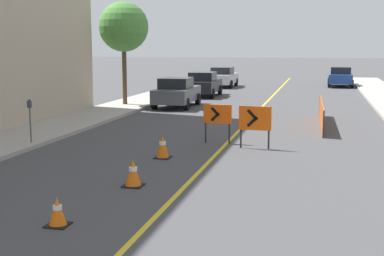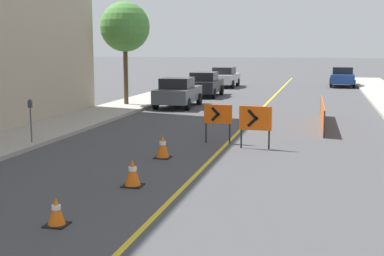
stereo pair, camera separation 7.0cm
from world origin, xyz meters
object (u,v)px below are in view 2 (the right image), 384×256
at_px(arrow_barricade_primary, 218,116).
at_px(traffic_cone_fifth, 163,146).
at_px(traffic_cone_third, 56,212).
at_px(arrow_barricade_secondary, 255,120).
at_px(parked_car_curb_far, 225,77).
at_px(parked_car_curb_mid, 205,84).
at_px(parking_meter_near_curb, 30,112).
at_px(parked_car_curb_near, 178,92).
at_px(traffic_cone_fourth, 133,173).
at_px(street_tree_left_near, 125,27).
at_px(parked_car_opposite_side, 342,77).

bearing_deg(arrow_barricade_primary, traffic_cone_fifth, -110.80).
bearing_deg(traffic_cone_third, traffic_cone_fifth, 88.50).
height_order(traffic_cone_fifth, arrow_barricade_secondary, arrow_barricade_secondary).
bearing_deg(traffic_cone_fifth, parked_car_curb_far, 96.52).
distance_m(parked_car_curb_mid, parking_meter_near_curb, 18.52).
relative_size(traffic_cone_third, parked_car_curb_near, 0.12).
distance_m(traffic_cone_fourth, arrow_barricade_primary, 6.11).
xyz_separation_m(traffic_cone_fifth, arrow_barricade_secondary, (2.45, 2.10, 0.59)).
height_order(parked_car_curb_mid, parking_meter_near_curb, parked_car_curb_mid).
xyz_separation_m(parked_car_curb_far, street_tree_left_near, (-2.73, -14.77, 3.45)).
distance_m(arrow_barricade_primary, parked_car_curb_near, 10.88).
bearing_deg(traffic_cone_fourth, street_tree_left_near, 111.21).
height_order(traffic_cone_third, parking_meter_near_curb, parking_meter_near_curb).
distance_m(parking_meter_near_curb, street_tree_left_near, 12.18).
xyz_separation_m(traffic_cone_third, parked_car_opposite_side, (6.18, 36.06, 0.53)).
bearing_deg(parked_car_curb_far, arrow_barricade_primary, -79.13).
bearing_deg(arrow_barricade_primary, parked_car_curb_far, 100.56).
height_order(traffic_cone_fifth, parked_car_curb_near, parked_car_curb_near).
distance_m(traffic_cone_fifth, parked_car_curb_near, 13.21).
height_order(parked_car_opposite_side, street_tree_left_near, street_tree_left_near).
bearing_deg(arrow_barricade_primary, arrow_barricade_secondary, -26.31).
bearing_deg(traffic_cone_third, arrow_barricade_secondary, 72.50).
distance_m(parked_car_curb_near, parked_car_curb_mid, 6.31).
height_order(parked_car_curb_far, parked_car_opposite_side, same).
relative_size(parking_meter_near_curb, street_tree_left_near, 0.26).
relative_size(arrow_barricade_primary, parked_car_curb_mid, 0.30).
distance_m(traffic_cone_fourth, parked_car_opposite_side, 33.59).
distance_m(traffic_cone_third, parked_car_opposite_side, 36.59).
height_order(parked_car_curb_mid, parked_car_opposite_side, same).
bearing_deg(parked_car_curb_near, street_tree_left_near, -173.58).
xyz_separation_m(parked_car_curb_mid, parking_meter_near_curb, (-1.76, -18.43, 0.34)).
xyz_separation_m(traffic_cone_fourth, street_tree_left_near, (-6.08, 15.68, 3.92)).
bearing_deg(street_tree_left_near, arrow_barricade_primary, -54.26).
height_order(traffic_cone_fourth, parked_car_opposite_side, parked_car_opposite_side).
xyz_separation_m(traffic_cone_fourth, parked_car_curb_far, (-3.35, 30.44, 0.48)).
bearing_deg(traffic_cone_fifth, parked_car_opposite_side, 78.61).
relative_size(arrow_barricade_secondary, parked_car_curb_mid, 0.32).
bearing_deg(parked_car_curb_mid, parked_car_curb_near, -92.08).
xyz_separation_m(parked_car_opposite_side, parking_meter_near_curb, (-10.73, -29.14, 0.34)).
xyz_separation_m(traffic_cone_fourth, parked_car_opposite_side, (5.78, 33.09, 0.48)).
height_order(parked_car_curb_near, parked_car_curb_far, same).
bearing_deg(traffic_cone_third, parking_meter_near_curb, 123.33).
relative_size(traffic_cone_fourth, parked_car_curb_near, 0.15).
xyz_separation_m(arrow_barricade_primary, street_tree_left_near, (-6.95, 9.66, 3.32)).
xyz_separation_m(traffic_cone_third, parking_meter_near_curb, (-4.55, 6.92, 0.87)).
height_order(traffic_cone_third, parked_car_curb_near, parked_car_curb_near).
distance_m(traffic_cone_third, parked_car_curb_far, 33.55).
distance_m(parked_car_curb_mid, parked_car_curb_far, 8.06).
xyz_separation_m(parked_car_curb_near, parking_meter_near_curb, (-1.68, -12.13, 0.34)).
xyz_separation_m(traffic_cone_third, parked_car_curb_mid, (-2.79, 25.36, 0.53)).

